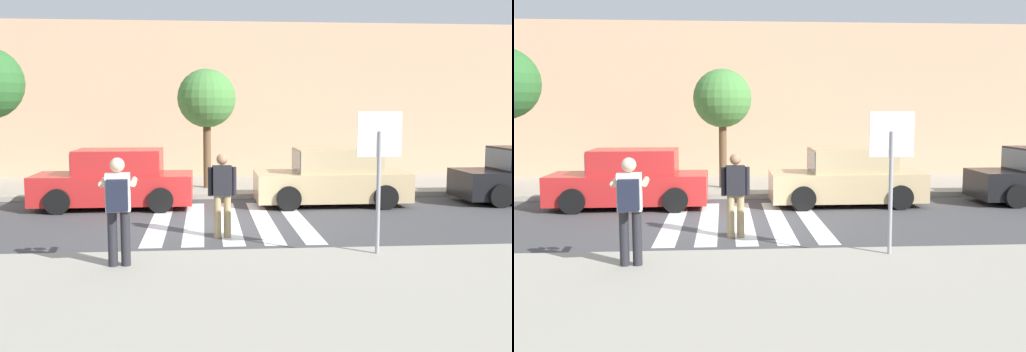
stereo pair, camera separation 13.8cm
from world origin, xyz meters
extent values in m
plane|color=#424244|center=(0.00, 0.00, 0.00)|extent=(120.00, 120.00, 0.00)
cube|color=#9E998C|center=(0.00, -6.20, 0.07)|extent=(60.00, 6.00, 0.14)
cube|color=#9E998C|center=(0.00, 6.00, 0.07)|extent=(60.00, 4.80, 0.14)
cube|color=tan|center=(0.00, 10.40, 2.86)|extent=(56.00, 4.00, 5.72)
cube|color=silver|center=(-1.60, 0.20, 0.00)|extent=(0.44, 5.20, 0.01)
cube|color=silver|center=(-0.80, 0.20, 0.00)|extent=(0.44, 5.20, 0.01)
cube|color=silver|center=(0.00, 0.20, 0.00)|extent=(0.44, 5.20, 0.01)
cube|color=silver|center=(0.80, 0.20, 0.00)|extent=(0.44, 5.20, 0.01)
cube|color=silver|center=(1.60, 0.20, 0.00)|extent=(0.44, 5.20, 0.01)
cylinder|color=gray|center=(2.39, -3.71, 1.19)|extent=(0.07, 0.07, 2.10)
cube|color=white|center=(2.39, -3.69, 2.19)|extent=(0.76, 0.03, 0.76)
cube|color=red|center=(2.39, -3.67, 2.19)|extent=(0.66, 0.02, 0.66)
cylinder|color=#232328|center=(-2.02, -4.16, 0.58)|extent=(0.15, 0.15, 0.88)
cylinder|color=#232328|center=(-1.82, -4.14, 0.58)|extent=(0.15, 0.15, 0.88)
cube|color=silver|center=(-1.92, -4.15, 1.32)|extent=(0.40, 0.27, 0.60)
sphere|color=beige|center=(-1.92, -4.15, 1.75)|extent=(0.23, 0.23, 0.23)
cylinder|color=beige|center=(-2.17, -3.95, 1.46)|extent=(0.15, 0.59, 0.10)
cylinder|color=beige|center=(-1.70, -3.91, 1.46)|extent=(0.15, 0.59, 0.10)
cube|color=black|center=(-1.95, -3.75, 1.49)|extent=(0.15, 0.11, 0.10)
cube|color=black|center=(-1.90, -4.38, 1.30)|extent=(0.33, 0.22, 0.48)
cylinder|color=tan|center=(-0.31, -1.61, 0.44)|extent=(0.15, 0.15, 0.88)
cylinder|color=tan|center=(-0.11, -1.59, 0.44)|extent=(0.15, 0.15, 0.88)
cube|color=black|center=(-0.21, -1.60, 1.18)|extent=(0.40, 0.27, 0.60)
sphere|color=#A37556|center=(-0.21, -1.60, 1.61)|extent=(0.23, 0.23, 0.23)
cylinder|color=black|center=(-0.45, -1.62, 1.16)|extent=(0.10, 0.10, 0.58)
cylinder|color=black|center=(0.03, -1.58, 1.16)|extent=(0.10, 0.10, 0.58)
cube|color=red|center=(-2.94, 2.30, 0.53)|extent=(4.10, 1.70, 0.76)
cube|color=red|center=(-2.79, 2.30, 1.23)|extent=(2.20, 1.56, 0.64)
cube|color=slate|center=(-3.86, 2.30, 1.23)|extent=(0.10, 1.50, 0.54)
cube|color=slate|center=(-1.82, 2.30, 1.23)|extent=(0.10, 1.50, 0.51)
cylinder|color=black|center=(-4.21, 1.45, 0.32)|extent=(0.64, 0.22, 0.64)
cylinder|color=black|center=(-4.21, 3.15, 0.32)|extent=(0.64, 0.22, 0.64)
cylinder|color=black|center=(-1.67, 1.45, 0.32)|extent=(0.64, 0.22, 0.64)
cylinder|color=black|center=(-1.67, 3.15, 0.32)|extent=(0.64, 0.22, 0.64)
cube|color=tan|center=(2.86, 2.30, 0.53)|extent=(4.10, 1.70, 0.76)
cube|color=tan|center=(3.01, 2.30, 1.23)|extent=(2.20, 1.56, 0.64)
cube|color=slate|center=(1.94, 2.30, 1.23)|extent=(0.10, 1.50, 0.54)
cube|color=slate|center=(3.98, 2.30, 1.23)|extent=(0.10, 1.50, 0.51)
cylinder|color=black|center=(1.59, 1.45, 0.32)|extent=(0.64, 0.22, 0.64)
cylinder|color=black|center=(1.59, 3.15, 0.32)|extent=(0.64, 0.22, 0.64)
cylinder|color=black|center=(4.13, 1.45, 0.32)|extent=(0.64, 0.22, 0.64)
cylinder|color=black|center=(4.13, 3.15, 0.32)|extent=(0.64, 0.22, 0.64)
cube|color=slate|center=(7.60, 2.30, 1.23)|extent=(0.10, 1.50, 0.54)
cylinder|color=black|center=(7.24, 1.45, 0.32)|extent=(0.64, 0.22, 0.64)
cylinder|color=black|center=(7.24, 3.15, 0.32)|extent=(0.64, 0.22, 0.64)
cylinder|color=brown|center=(-0.47, 5.14, 1.26)|extent=(0.24, 0.24, 2.24)
sphere|color=#47843D|center=(-0.47, 5.14, 2.93)|extent=(1.82, 1.82, 1.82)
camera|label=1|loc=(-0.56, -13.58, 2.64)|focal=42.00mm
camera|label=2|loc=(-0.43, -13.59, 2.64)|focal=42.00mm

